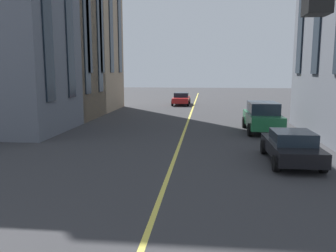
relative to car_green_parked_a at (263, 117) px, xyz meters
The scene contains 5 objects.
lane_centre_line 5.11m from the car_green_parked_a, 102.38° to the left, with size 80.00×0.16×0.01m.
car_green_parked_a is the anchor object (origin of this frame).
car_black_oncoming 7.55m from the car_green_parked_a, behind, with size 4.40×1.95×1.37m.
car_red_parked_b 18.39m from the car_green_parked_a, 20.21° to the left, with size 4.40×1.95×1.37m.
building_left_far 17.91m from the car_green_parked_a, 84.66° to the left, with size 12.75×8.53×15.01m.
Camera 1 is at (-1.10, -1.33, 3.80)m, focal length 37.12 mm.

